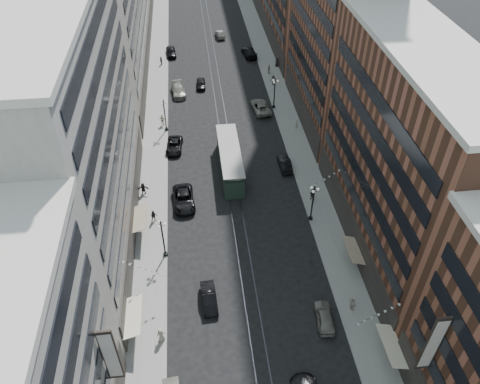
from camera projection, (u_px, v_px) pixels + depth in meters
name	position (u px, v px, depth m)	size (l,w,h in m)	color
ground	(221.00, 111.00, 80.23)	(220.00, 220.00, 0.00)	black
sidewalk_west	(157.00, 87.00, 86.77)	(4.00, 180.00, 0.15)	gray
sidewalk_east	(274.00, 80.00, 88.66)	(4.00, 180.00, 0.15)	gray
rail_west	(213.00, 84.00, 87.70)	(0.12, 180.00, 0.02)	#2D2D33
rail_east	(220.00, 84.00, 87.82)	(0.12, 180.00, 0.02)	#2D2D33
building_west_mid	(78.00, 138.00, 49.30)	(8.00, 36.00, 28.00)	#9E9A8C
building_east_mid	(401.00, 159.00, 49.77)	(8.00, 30.00, 24.00)	brown
lamppost_sw_far	(163.00, 237.00, 53.31)	(1.03, 1.14, 5.52)	black
lamppost_sw_mid	(165.00, 114.00, 73.65)	(1.03, 1.14, 5.52)	black
lamppost_se_far	(313.00, 202.00, 57.91)	(1.03, 1.14, 5.52)	black
lamppost_se_mid	(274.00, 92.00, 79.00)	(1.03, 1.14, 5.52)	black
streetcar	(230.00, 161.00, 66.73)	(2.91, 13.17, 3.64)	#253B2D
car_2	(184.00, 199.00, 61.76)	(2.71, 5.89, 1.64)	black
car_4	(325.00, 317.00, 48.04)	(1.73, 4.31, 1.47)	slate
car_5	(209.00, 298.00, 49.82)	(1.53, 4.39, 1.45)	black
pedestrian_1	(161.00, 335.00, 46.12)	(0.86, 0.47, 1.76)	#A49787
pedestrian_2	(154.00, 216.00, 59.06)	(0.80, 0.44, 1.64)	black
pedestrian_4	(353.00, 304.00, 48.87)	(1.06, 0.48, 1.81)	#B2A793
car_7	(174.00, 146.00, 71.27)	(2.30, 4.99, 1.39)	black
car_8	(178.00, 90.00, 84.22)	(2.26, 5.56, 1.61)	gray
car_9	(171.00, 52.00, 96.63)	(1.93, 4.81, 1.64)	black
car_10	(285.00, 163.00, 67.78)	(1.57, 4.49, 1.48)	black
car_11	(261.00, 107.00, 79.84)	(2.70, 5.86, 1.63)	gray
car_12	(249.00, 52.00, 96.44)	(2.39, 5.88, 1.71)	black
car_13	(201.00, 84.00, 86.33)	(1.62, 4.03, 1.37)	black
car_14	(220.00, 34.00, 103.85)	(1.51, 4.32, 1.42)	#635F58
pedestrian_5	(143.00, 189.00, 63.12)	(1.58, 0.45, 1.70)	black
pedestrian_6	(162.00, 120.00, 76.08)	(1.10, 0.50, 1.88)	beige
pedestrian_7	(312.00, 194.00, 62.24)	(0.82, 0.45, 1.69)	black
pedestrian_8	(297.00, 125.00, 75.31)	(0.58, 0.38, 1.59)	#A49E88
pedestrian_9	(273.00, 80.00, 86.49)	(1.19, 0.49, 1.85)	black
pedestrian_extra_0	(161.00, 61.00, 93.04)	(0.98, 0.45, 1.68)	black
pedestrian_extra_1	(277.00, 62.00, 92.35)	(0.88, 0.48, 1.81)	black
pedestrian_extra_2	(269.00, 69.00, 90.03)	(1.08, 0.49, 1.85)	gray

